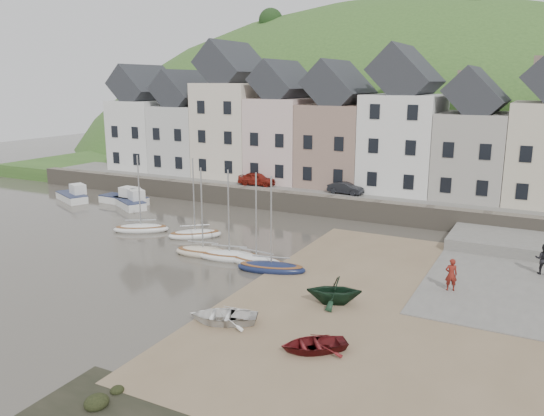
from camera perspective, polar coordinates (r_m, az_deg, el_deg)
The scene contains 24 objects.
ground at distance 33.79m, azimuth -4.73°, elevation -7.03°, with size 160.00×160.00×0.00m, color #474238.
quay_land at distance 62.15m, azimuth 11.12°, elevation 2.82°, with size 90.00×30.00×1.50m, color #355A24.
quay_street at distance 51.25m, azimuth 7.49°, elevation 1.70°, with size 70.00×7.00×0.10m, color slate.
seawall at distance 48.18m, azimuth 6.04°, elevation 0.21°, with size 70.00×1.20×1.80m, color slate.
beach at distance 29.80m, azimuth 13.81°, elevation -10.16°, with size 18.00×26.00×0.06m, color #7A654A.
slipway at distance 36.71m, azimuth 22.96°, elevation -6.30°, with size 8.00×18.00×0.12m, color slate.
hillside at distance 94.30m, azimuth 12.57°, elevation -5.49°, with size 134.40×84.00×84.00m.
townhouse_terrace at distance 53.20m, azimuth 10.79°, elevation 8.28°, with size 61.05×8.00×13.93m.
sailboat_0 at distance 44.30m, azimuth -13.61°, elevation -2.09°, with size 4.53×3.56×6.32m.
sailboat_1 at distance 41.88m, azimuth -8.11°, elevation -2.73°, with size 4.10×3.76×6.32m.
sailboat_2 at distance 37.51m, azimuth -7.27°, elevation -4.59°, with size 4.29×2.23×6.32m.
sailboat_3 at distance 36.48m, azimuth -4.50°, elevation -5.04°, with size 4.76×2.50×6.32m.
sailboat_4 at distance 35.34m, azimuth -1.64°, elevation -5.62°, with size 4.91×1.91×6.32m.
sailboat_5 at distance 34.18m, azimuth -0.08°, elevation -6.27°, with size 4.65×2.54×6.32m.
motorboat_0 at distance 53.02m, azimuth -14.63°, elevation 0.69°, with size 4.86×3.73×1.70m.
motorboat_1 at distance 57.63m, azimuth -20.22°, elevation 1.28°, with size 4.92×3.46×1.70m.
motorboat_2 at distance 54.67m, azimuth -15.22°, elevation 1.03°, with size 5.22×2.01×1.70m.
rowboat_white at distance 27.24m, azimuth -5.15°, elevation -11.23°, with size 2.41×3.38×0.70m, color white.
rowboat_green at distance 29.29m, azimuth 6.57°, elevation -8.58°, with size 2.52×2.92×1.54m, color black.
rowboat_red at distance 24.62m, azimuth 4.40°, elevation -14.11°, with size 2.12×2.96×0.61m, color maroon.
person_red at distance 32.27m, azimuth 18.36°, elevation -6.67°, with size 0.68×0.45×1.87m, color maroon.
person_dark at distance 37.07m, azimuth 26.67°, elevation -4.83°, with size 0.93×0.73×1.92m, color black.
car_left at distance 53.76m, azimuth -1.59°, elevation 3.09°, with size 1.52×3.77×1.29m, color maroon.
car_right at distance 50.01m, azimuth 7.75°, elevation 2.10°, with size 1.15×3.29×1.08m, color black.
Camera 1 is at (17.01, -26.78, 11.63)m, focal length 35.73 mm.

